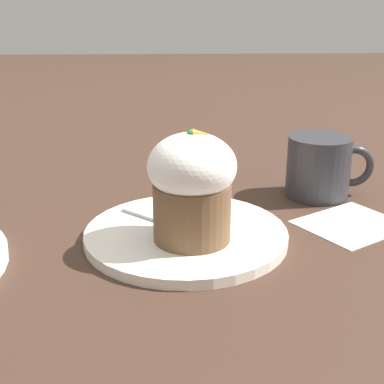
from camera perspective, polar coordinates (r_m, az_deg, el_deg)
name	(u,v)px	position (r m, az deg, el deg)	size (l,w,h in m)	color
ground_plane	(186,239)	(0.59, -0.64, -5.05)	(4.00, 4.00, 0.00)	#3D281E
dessert_plate	(186,235)	(0.59, -0.64, -4.56)	(0.22, 0.22, 0.01)	white
carrot_cake	(192,185)	(0.54, 0.00, 0.70)	(0.09, 0.09, 0.12)	brown
spoon	(186,228)	(0.58, -0.65, -3.84)	(0.12, 0.10, 0.01)	#B7B7BC
coffee_cup	(320,167)	(0.72, 13.51, 2.63)	(0.12, 0.08, 0.08)	#2D2D33
paper_napkin	(352,224)	(0.65, 16.65, -3.27)	(0.15, 0.14, 0.00)	white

